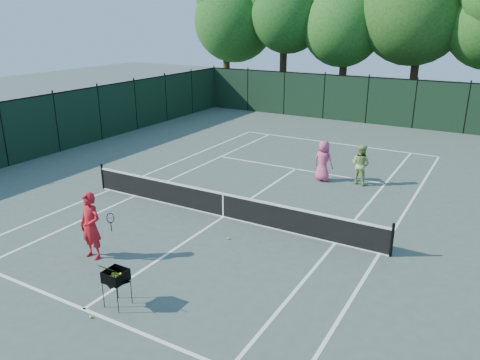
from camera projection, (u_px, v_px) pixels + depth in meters
The scene contains 19 objects.
ground at pixel (223, 217), 16.52m from camera, with size 90.00×90.00×0.00m, color #445248.
sideline_doubles_left at pixel (109, 190), 19.11m from camera, with size 0.10×23.77×0.01m, color white.
sideline_doubles_right at pixel (379, 254), 13.94m from camera, with size 0.10×23.77×0.01m, color white.
sideline_singles_left at pixel (135, 196), 18.46m from camera, with size 0.10×23.77×0.01m, color white.
sideline_singles_right at pixel (335, 243), 14.59m from camera, with size 0.10×23.77×0.01m, color white.
baseline_far at pixel (335, 143), 26.26m from camera, with size 10.97×0.10×0.01m, color white.
service_line_near at pixel (84, 309), 11.28m from camera, with size 8.23×0.10×0.01m, color white.
service_line_far at pixel (296, 169), 21.76m from camera, with size 8.23×0.10×0.01m, color white.
center_service_line at pixel (223, 217), 16.52m from camera, with size 0.10×12.80×0.01m, color white.
tennis_net at pixel (223, 204), 16.37m from camera, with size 11.69×0.09×1.06m.
fence_far at pixel (367, 101), 30.77m from camera, with size 24.00×0.05×3.00m, color black.
fence_left at pixel (3, 135), 21.69m from camera, with size 0.05×36.00×3.00m, color black.
tree_2 at pixel (348, 2), 33.25m from camera, with size 6.00×6.00×12.40m.
coach at pixel (91, 226), 13.42m from camera, with size 0.98×0.64×2.00m.
player_pink at pixel (323, 161), 19.96m from camera, with size 0.93×0.69×1.75m.
player_green at pixel (361, 164), 19.57m from camera, with size 0.97×0.84×1.71m.
ball_hopper at pixel (116, 276), 11.18m from camera, with size 0.67×0.67×0.97m.
loose_ball_near_cart at pixel (91, 317), 10.94m from camera, with size 0.07×0.07×0.07m, color #D9F632.
loose_ball_midcourt at pixel (228, 238), 14.85m from camera, with size 0.07×0.07×0.07m, color #CBD92C.
Camera 1 is at (8.08, -12.86, 6.65)m, focal length 35.00 mm.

